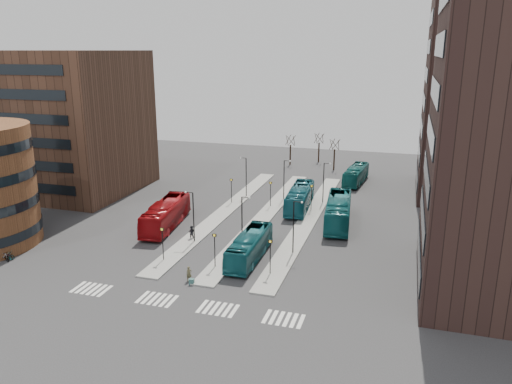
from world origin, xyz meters
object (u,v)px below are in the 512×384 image
(teal_bus_c, at_px, (338,211))
(teal_bus_d, at_px, (356,175))
(bicycle_far, at_px, (6,256))
(traveller, at_px, (189,274))
(bicycle_mid, at_px, (4,256))
(bicycle_near, at_px, (7,256))
(red_bus, at_px, (166,214))
(commuter_c, at_px, (231,254))
(suitcase, at_px, (192,282))
(teal_bus_b, at_px, (300,198))
(commuter_a, at_px, (191,232))
(teal_bus_a, at_px, (249,247))
(commuter_b, at_px, (241,246))

(teal_bus_c, height_order, teal_bus_d, teal_bus_c)
(teal_bus_c, distance_m, bicycle_far, 39.80)
(teal_bus_c, distance_m, traveller, 24.23)
(bicycle_mid, bearing_deg, bicycle_near, 11.64)
(red_bus, bearing_deg, bicycle_near, -137.04)
(teal_bus_d, bearing_deg, red_bus, -119.88)
(commuter_c, distance_m, bicycle_mid, 24.65)
(suitcase, relative_size, teal_bus_b, 0.05)
(red_bus, distance_m, commuter_a, 5.77)
(teal_bus_d, xyz_separation_m, commuter_a, (-16.19, -32.42, -0.64))
(commuter_a, bearing_deg, commuter_c, 137.50)
(teal_bus_a, distance_m, teal_bus_b, 19.38)
(bicycle_far, bearing_deg, teal_bus_b, -57.67)
(teal_bus_b, distance_m, commuter_a, 18.52)
(teal_bus_d, distance_m, commuter_a, 36.24)
(teal_bus_a, distance_m, commuter_a, 9.36)
(teal_bus_d, distance_m, traveller, 44.57)
(suitcase, distance_m, commuter_c, 6.66)
(suitcase, height_order, bicycle_far, bicycle_far)
(teal_bus_d, distance_m, bicycle_far, 55.02)
(traveller, relative_size, commuter_b, 0.86)
(teal_bus_a, height_order, commuter_c, teal_bus_a)
(traveller, distance_m, bicycle_near, 21.30)
(commuter_b, relative_size, commuter_c, 1.10)
(commuter_a, height_order, bicycle_mid, commuter_a)
(teal_bus_c, bearing_deg, commuter_c, -126.91)
(teal_bus_c, xyz_separation_m, bicycle_mid, (-33.03, -22.53, -1.24))
(commuter_c, bearing_deg, teal_bus_c, 162.46)
(suitcase, bearing_deg, commuter_a, 111.55)
(suitcase, height_order, traveller, traveller)
(bicycle_mid, distance_m, bicycle_far, 0.36)
(teal_bus_d, height_order, commuter_c, teal_bus_d)
(bicycle_mid, bearing_deg, commuter_c, -61.56)
(teal_bus_b, bearing_deg, bicycle_near, -138.30)
(commuter_c, bearing_deg, bicycle_mid, -59.26)
(commuter_a, height_order, commuter_c, commuter_a)
(teal_bus_c, height_order, bicycle_mid, teal_bus_c)
(teal_bus_a, distance_m, teal_bus_c, 16.26)
(teal_bus_c, height_order, bicycle_far, teal_bus_c)
(commuter_c, height_order, bicycle_far, commuter_c)
(traveller, bearing_deg, commuter_c, 27.62)
(commuter_b, bearing_deg, teal_bus_d, -3.05)
(traveller, xyz_separation_m, commuter_c, (2.31, 5.77, 0.05))
(commuter_b, bearing_deg, teal_bus_c, -23.20)
(teal_bus_b, xyz_separation_m, bicycle_far, (-26.82, -27.16, -1.17))
(traveller, distance_m, bicycle_mid, 21.32)
(suitcase, relative_size, teal_bus_c, 0.05)
(teal_bus_a, distance_m, bicycle_near, 26.57)
(suitcase, relative_size, commuter_a, 0.35)
(teal_bus_d, xyz_separation_m, bicycle_far, (-33.02, -44.00, -1.02))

